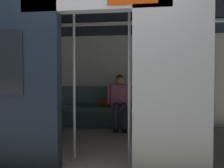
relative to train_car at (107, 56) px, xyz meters
The scene contains 7 objects.
train_car is the anchor object (origin of this frame).
bench_seat 1.62m from the train_car, 92.43° to the right, with size 2.45×0.44×0.46m.
person_seated 1.37m from the train_car, 95.59° to the right, with size 0.55×0.70×1.19m.
handbag 1.55m from the train_car, 78.07° to the right, with size 0.26×0.15×0.17m.
book 1.61m from the train_car, 110.23° to the right, with size 0.15×0.22×0.03m, color silver.
grab_pole_door 1.05m from the train_car, 69.68° to the left, with size 0.04×0.04×2.08m, color silver.
grab_pole_far 1.08m from the train_car, 115.78° to the left, with size 0.04×0.04×2.08m, color silver.
Camera 1 is at (-0.55, 2.68, 1.14)m, focal length 37.19 mm.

